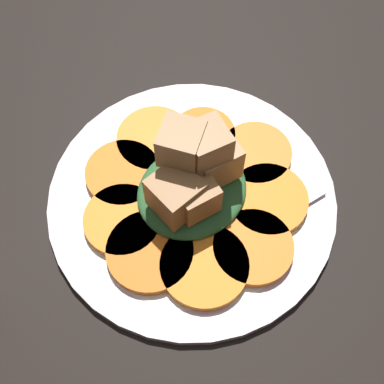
# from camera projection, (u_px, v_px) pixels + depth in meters

# --- Properties ---
(table_slab) EXTENTS (1.20, 1.20, 0.02)m
(table_slab) POSITION_uv_depth(u_px,v_px,m) (192.00, 206.00, 0.56)
(table_slab) COLOR black
(table_slab) RESTS_ON ground
(plate) EXTENTS (0.30, 0.30, 0.01)m
(plate) POSITION_uv_depth(u_px,v_px,m) (192.00, 199.00, 0.55)
(plate) COLOR silver
(plate) RESTS_ON table_slab
(carrot_slice_0) EXTENTS (0.08, 0.08, 0.01)m
(carrot_slice_0) POSITION_uv_depth(u_px,v_px,m) (253.00, 247.00, 0.51)
(carrot_slice_0) COLOR orange
(carrot_slice_0) RESTS_ON plate
(carrot_slice_1) EXTENTS (0.08, 0.08, 0.01)m
(carrot_slice_1) POSITION_uv_depth(u_px,v_px,m) (268.00, 200.00, 0.54)
(carrot_slice_1) COLOR orange
(carrot_slice_1) RESTS_ON plate
(carrot_slice_2) EXTENTS (0.08, 0.08, 0.01)m
(carrot_slice_2) POSITION_uv_depth(u_px,v_px,m) (255.00, 154.00, 0.56)
(carrot_slice_2) COLOR orange
(carrot_slice_2) RESTS_ON plate
(carrot_slice_3) EXTENTS (0.07, 0.07, 0.01)m
(carrot_slice_3) POSITION_uv_depth(u_px,v_px,m) (203.00, 135.00, 0.58)
(carrot_slice_3) COLOR orange
(carrot_slice_3) RESTS_ON plate
(carrot_slice_4) EXTENTS (0.08, 0.08, 0.01)m
(carrot_slice_4) POSITION_uv_depth(u_px,v_px,m) (155.00, 139.00, 0.57)
(carrot_slice_4) COLOR orange
(carrot_slice_4) RESTS_ON plate
(carrot_slice_5) EXTENTS (0.08, 0.08, 0.01)m
(carrot_slice_5) POSITION_uv_depth(u_px,v_px,m) (123.00, 173.00, 0.55)
(carrot_slice_5) COLOR orange
(carrot_slice_5) RESTS_ON plate
(carrot_slice_6) EXTENTS (0.08, 0.08, 0.01)m
(carrot_slice_6) POSITION_uv_depth(u_px,v_px,m) (123.00, 220.00, 0.53)
(carrot_slice_6) COLOR orange
(carrot_slice_6) RESTS_ON plate
(carrot_slice_7) EXTENTS (0.08, 0.08, 0.01)m
(carrot_slice_7) POSITION_uv_depth(u_px,v_px,m) (150.00, 252.00, 0.51)
(carrot_slice_7) COLOR orange
(carrot_slice_7) RESTS_ON plate
(carrot_slice_8) EXTENTS (0.09, 0.09, 0.01)m
(carrot_slice_8) POSITION_uv_depth(u_px,v_px,m) (204.00, 266.00, 0.50)
(carrot_slice_8) COLOR orange
(carrot_slice_8) RESTS_ON plate
(center_pile) EXTENTS (0.11, 0.10, 0.10)m
(center_pile) POSITION_uv_depth(u_px,v_px,m) (194.00, 179.00, 0.51)
(center_pile) COLOR #2D6033
(center_pile) RESTS_ON plate
(fork) EXTENTS (0.18, 0.04, 0.00)m
(fork) POSITION_uv_depth(u_px,v_px,m) (248.00, 234.00, 0.52)
(fork) COLOR silver
(fork) RESTS_ON plate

